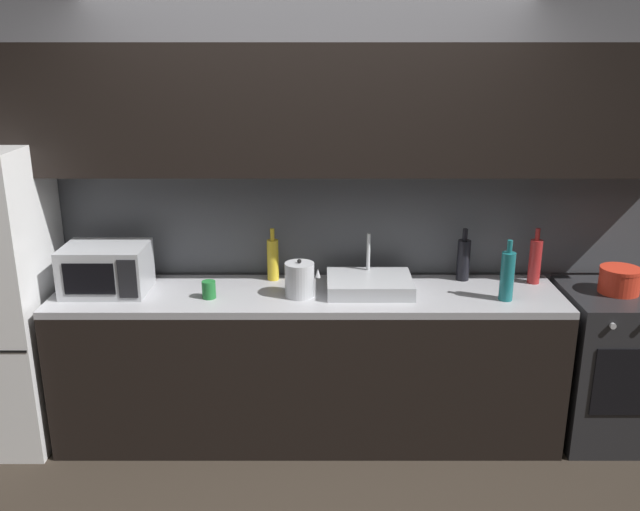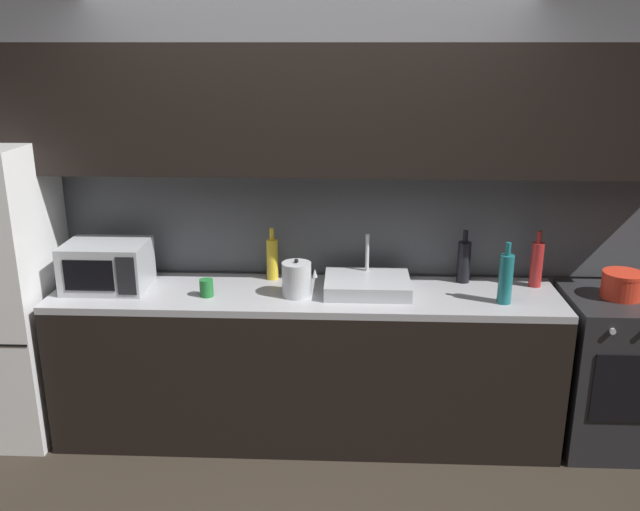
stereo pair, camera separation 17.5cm
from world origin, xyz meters
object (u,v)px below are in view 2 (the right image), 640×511
Objects in this scene: kettle at (297,279)px; mug_green at (207,288)px; cooking_pot at (622,285)px; wine_bottle_yellow at (272,258)px; wine_bottle_dark at (464,261)px; wine_bottle_red at (537,264)px; oven_range at (613,370)px; microwave at (107,266)px; wine_bottle_teal at (506,278)px.

kettle reaches higher than mug_green.
cooking_pot is at bearing 2.13° from mug_green.
wine_bottle_yellow is at bearing 121.22° from kettle.
wine_bottle_red is at bearing -7.76° from wine_bottle_dark.
wine_bottle_yellow is 1.98m from cooking_pot.
wine_bottle_dark is 1.00× the size of wine_bottle_yellow.
wine_bottle_red reaches higher than wine_bottle_dark.
mug_green is 0.43× the size of cooking_pot.
kettle reaches higher than oven_range.
cooking_pot is at bearing 1.71° from kettle.
microwave is 2.13× the size of kettle.
kettle is at bearing 3.64° from mug_green.
wine_bottle_dark is at bearing 11.76° from mug_green.
wine_bottle_dark is (-0.41, 0.06, -0.01)m from wine_bottle_red.
wine_bottle_teal reaches higher than wine_bottle_dark.
wine_bottle_red is 1.53m from wine_bottle_yellow.
wine_bottle_yellow is at bearing 12.36° from microwave.
oven_range is at bearing 2.08° from mug_green.
oven_range is at bearing -0.39° from microwave.
wine_bottle_teal is at bearing -130.50° from wine_bottle_red.
wine_bottle_yellow is 0.46m from mug_green.
wine_bottle_dark is 1.49m from mug_green.
microwave is at bearing 179.61° from oven_range.
wine_bottle_teal is at bearing -170.48° from cooking_pot.
wine_bottle_dark reaches higher than cooking_pot.
wine_bottle_dark is 1.13m from wine_bottle_yellow.
wine_bottle_red is at bearing 3.38° from microwave.
wine_bottle_yellow reaches higher than kettle.
wine_bottle_yellow is at bearing 177.86° from wine_bottle_red.
microwave is at bearing 176.64° from wine_bottle_teal.
mug_green is at bearing -177.92° from oven_range.
wine_bottle_dark is at bearing 5.58° from microwave.
wine_bottle_teal is at bearing -0.93° from mug_green.
mug_green is at bearing -168.24° from wine_bottle_dark.
wine_bottle_dark is at bearing 15.83° from kettle.
kettle is 1.00m from wine_bottle_dark.
mug_green is 2.30m from cooking_pot.
wine_bottle_red is at bearing -2.14° from wine_bottle_yellow.
wine_bottle_red is (-0.45, 0.16, 0.59)m from oven_range.
wine_bottle_red is at bearing 7.60° from mug_green.
wine_bottle_yellow is at bearing 173.59° from cooking_pot.
oven_range is 0.91m from wine_bottle_teal.
wine_bottle_teal is 3.47× the size of mug_green.
wine_bottle_yellow is 1.39× the size of cooking_pot.
cooking_pot is at bearing -0.36° from microwave.
mug_green is at bearing 179.07° from wine_bottle_teal.
wine_bottle_yellow reaches higher than wine_bottle_dark.
wine_bottle_dark is 0.87m from cooking_pot.
wine_bottle_red is 1.46× the size of cooking_pot.
kettle is at bearing -178.29° from cooking_pot.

